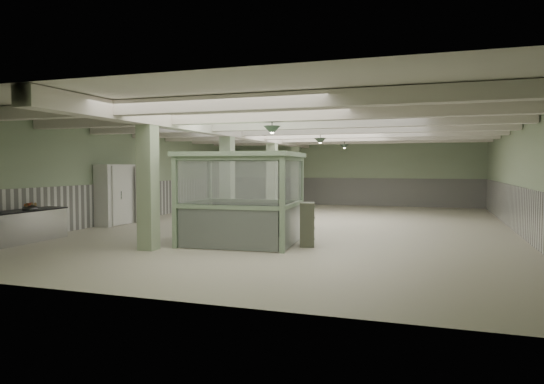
% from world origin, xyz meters
% --- Properties ---
extents(floor, '(20.00, 20.00, 0.00)m').
position_xyz_m(floor, '(0.00, 0.00, 0.00)').
color(floor, beige).
rests_on(floor, ground).
extents(ceiling, '(14.00, 20.00, 0.02)m').
position_xyz_m(ceiling, '(0.00, 0.00, 3.60)').
color(ceiling, silver).
rests_on(ceiling, wall_back).
extents(wall_back, '(14.00, 0.02, 3.60)m').
position_xyz_m(wall_back, '(0.00, 10.00, 1.80)').
color(wall_back, '#9BB38F').
rests_on(wall_back, floor).
extents(wall_front, '(14.00, 0.02, 3.60)m').
position_xyz_m(wall_front, '(0.00, -10.00, 1.80)').
color(wall_front, '#9BB38F').
rests_on(wall_front, floor).
extents(wall_left, '(0.02, 20.00, 3.60)m').
position_xyz_m(wall_left, '(-7.00, 0.00, 1.80)').
color(wall_left, '#9BB38F').
rests_on(wall_left, floor).
extents(wall_right, '(0.02, 20.00, 3.60)m').
position_xyz_m(wall_right, '(7.00, 0.00, 1.80)').
color(wall_right, '#9BB38F').
rests_on(wall_right, floor).
extents(wainscot_left, '(0.05, 19.90, 1.50)m').
position_xyz_m(wainscot_left, '(-6.97, 0.00, 0.75)').
color(wainscot_left, silver).
rests_on(wainscot_left, floor).
extents(wainscot_right, '(0.05, 19.90, 1.50)m').
position_xyz_m(wainscot_right, '(6.97, 0.00, 0.75)').
color(wainscot_right, silver).
rests_on(wainscot_right, floor).
extents(wainscot_back, '(13.90, 0.05, 1.50)m').
position_xyz_m(wainscot_back, '(0.00, 9.97, 0.75)').
color(wainscot_back, silver).
rests_on(wainscot_back, floor).
extents(girder, '(0.45, 19.90, 0.40)m').
position_xyz_m(girder, '(-2.50, 0.00, 3.38)').
color(girder, silver).
rests_on(girder, ceiling).
extents(beam_a, '(13.90, 0.35, 0.32)m').
position_xyz_m(beam_a, '(0.00, -7.50, 3.42)').
color(beam_a, silver).
rests_on(beam_a, ceiling).
extents(beam_b, '(13.90, 0.35, 0.32)m').
position_xyz_m(beam_b, '(0.00, -5.00, 3.42)').
color(beam_b, silver).
rests_on(beam_b, ceiling).
extents(beam_c, '(13.90, 0.35, 0.32)m').
position_xyz_m(beam_c, '(0.00, -2.50, 3.42)').
color(beam_c, silver).
rests_on(beam_c, ceiling).
extents(beam_d, '(13.90, 0.35, 0.32)m').
position_xyz_m(beam_d, '(0.00, 0.00, 3.42)').
color(beam_d, silver).
rests_on(beam_d, ceiling).
extents(beam_e, '(13.90, 0.35, 0.32)m').
position_xyz_m(beam_e, '(0.00, 2.50, 3.42)').
color(beam_e, silver).
rests_on(beam_e, ceiling).
extents(beam_f, '(13.90, 0.35, 0.32)m').
position_xyz_m(beam_f, '(0.00, 5.00, 3.42)').
color(beam_f, silver).
rests_on(beam_f, ceiling).
extents(beam_g, '(13.90, 0.35, 0.32)m').
position_xyz_m(beam_g, '(0.00, 7.50, 3.42)').
color(beam_g, silver).
rests_on(beam_g, ceiling).
extents(column_a, '(0.42, 0.42, 3.60)m').
position_xyz_m(column_a, '(-2.50, -6.00, 1.80)').
color(column_a, '#ABC19B').
rests_on(column_a, floor).
extents(column_b, '(0.42, 0.42, 3.60)m').
position_xyz_m(column_b, '(-2.50, -1.00, 1.80)').
color(column_b, '#ABC19B').
rests_on(column_b, floor).
extents(column_c, '(0.42, 0.42, 3.60)m').
position_xyz_m(column_c, '(-2.50, 4.00, 1.80)').
color(column_c, '#ABC19B').
rests_on(column_c, floor).
extents(column_d, '(0.42, 0.42, 3.60)m').
position_xyz_m(column_d, '(-2.50, 8.00, 1.80)').
color(column_d, '#ABC19B').
rests_on(column_d, floor).
extents(pendant_front, '(0.44, 0.44, 0.22)m').
position_xyz_m(pendant_front, '(0.50, -5.00, 3.05)').
color(pendant_front, '#2F3F32').
rests_on(pendant_front, ceiling).
extents(pendant_mid, '(0.44, 0.44, 0.22)m').
position_xyz_m(pendant_mid, '(0.50, 0.50, 3.05)').
color(pendant_mid, '#2F3F32').
rests_on(pendant_mid, ceiling).
extents(pendant_back, '(0.44, 0.44, 0.22)m').
position_xyz_m(pendant_back, '(0.50, 5.50, 3.05)').
color(pendant_back, '#2F3F32').
rests_on(pendant_back, ceiling).
extents(veg_colander, '(0.57, 0.57, 0.20)m').
position_xyz_m(veg_colander, '(-6.45, -5.88, 1.00)').
color(veg_colander, '#44454A').
rests_on(veg_colander, prep_counter).
extents(orange_bowl, '(0.32, 0.32, 0.09)m').
position_xyz_m(orange_bowl, '(-6.52, -5.87, 0.95)').
color(orange_bowl, '#B2B2B7').
rests_on(orange_bowl, prep_counter).
extents(walkin_cooler, '(0.93, 2.42, 2.22)m').
position_xyz_m(walkin_cooler, '(-6.62, -1.33, 1.11)').
color(walkin_cooler, white).
rests_on(walkin_cooler, floor).
extents(guard_booth, '(3.30, 2.85, 2.52)m').
position_xyz_m(guard_booth, '(-0.62, -4.29, 1.71)').
color(guard_booth, gray).
rests_on(guard_booth, floor).
extents(filing_cabinet, '(0.49, 0.61, 1.17)m').
position_xyz_m(filing_cabinet, '(1.22, -4.17, 0.59)').
color(filing_cabinet, '#5D6151').
rests_on(filing_cabinet, floor).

